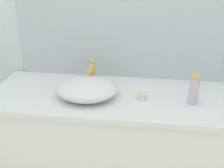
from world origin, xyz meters
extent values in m
cube|color=silver|center=(0.00, 0.73, 1.30)|extent=(6.00, 0.06, 2.60)
cube|color=white|center=(0.07, 0.41, 0.42)|extent=(1.73, 0.51, 0.84)
cube|color=silver|center=(0.07, 0.41, 0.86)|extent=(1.77, 0.55, 0.03)
ellipsoid|color=silver|center=(-0.22, 0.37, 0.93)|extent=(0.36, 0.31, 0.11)
cylinder|color=gold|center=(-0.22, 0.55, 0.94)|extent=(0.03, 0.03, 0.13)
cylinder|color=gold|center=(-0.22, 0.49, 0.99)|extent=(0.03, 0.12, 0.03)
sphere|color=gold|center=(-0.22, 0.57, 1.02)|extent=(0.03, 0.03, 0.03)
cylinder|color=silver|center=(0.39, 0.37, 0.95)|extent=(0.05, 0.05, 0.16)
cylinder|color=gold|center=(0.39, 0.37, 1.04)|extent=(0.04, 0.04, 0.02)
cylinder|color=beige|center=(0.11, 0.38, 0.89)|extent=(0.06, 0.06, 0.04)
camera|label=1|loc=(0.11, -1.03, 1.63)|focal=43.97mm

